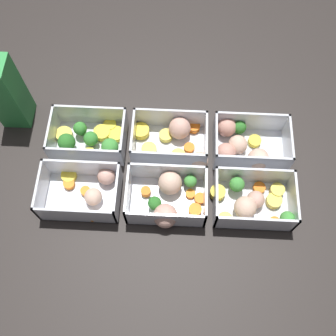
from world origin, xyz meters
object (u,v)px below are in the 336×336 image
container_near_center (168,198)px  container_near_right (252,201)px  container_far_left (89,138)px  container_far_center (174,140)px  container_near_left (86,190)px  container_far_right (244,144)px  juice_carton (6,92)px

container_near_center → container_near_right: size_ratio=0.95×
container_far_left → container_far_center: bearing=1.8°
container_near_center → container_far_center: bearing=87.3°
container_near_left → container_near_right: size_ratio=0.93×
container_near_left → container_near_center: same height
container_near_left → container_near_center: size_ratio=0.98×
container_far_right → container_near_right: bearing=-83.8°
container_near_right → container_far_right: (-0.01, 0.14, 0.00)m
container_near_center → container_far_left: bearing=143.8°
container_far_left → container_near_center: bearing=-36.2°
container_near_center → juice_carton: bearing=151.0°
container_near_right → container_far_center: 0.22m
container_near_left → container_far_left: bearing=93.9°
container_near_left → container_far_center: size_ratio=0.90×
container_far_right → container_far_left: bearing=-180.0°
container_far_left → container_far_center: size_ratio=0.91×
container_near_center → container_far_right: bearing=39.6°
container_far_left → container_far_center: (0.19, 0.01, -0.00)m
container_near_center → container_near_right: bearing=0.3°
container_near_right → container_far_left: bearing=159.7°
container_far_left → container_near_left: bearing=-86.1°
container_near_left → container_far_right: bearing=20.4°
container_near_left → container_far_center: bearing=35.8°
container_near_right → container_far_center: (-0.17, 0.14, -0.00)m
container_near_center → container_near_left: bearing=177.0°
container_far_right → juice_carton: juice_carton is taller
container_near_left → container_far_right: size_ratio=1.00×
container_near_left → container_near_right: bearing=-1.3°
container_far_left → juice_carton: bearing=159.7°
container_far_left → container_far_right: bearing=0.0°
container_near_left → container_near_right: same height
container_near_center → container_far_right: 0.21m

